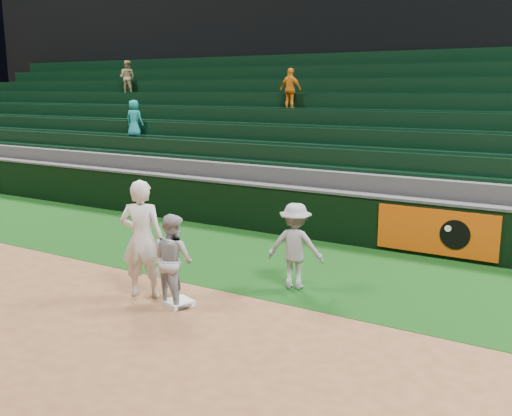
{
  "coord_description": "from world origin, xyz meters",
  "views": [
    {
      "loc": [
        5.83,
        -7.3,
        3.64
      ],
      "look_at": [
        0.05,
        2.3,
        1.3
      ],
      "focal_mm": 40.0,
      "sensor_mm": 36.0,
      "label": 1
    }
  ],
  "objects_px": {
    "baserunner": "(173,260)",
    "first_baseman": "(142,239)",
    "base_coach": "(295,246)",
    "first_base": "(179,303)"
  },
  "relations": [
    {
      "from": "baserunner",
      "to": "first_baseman",
      "type": "bearing_deg",
      "value": 10.32
    },
    {
      "from": "baserunner",
      "to": "base_coach",
      "type": "relative_size",
      "value": 0.99
    },
    {
      "from": "baserunner",
      "to": "base_coach",
      "type": "xyz_separation_m",
      "value": [
        1.42,
        1.79,
        0.02
      ]
    },
    {
      "from": "first_baseman",
      "to": "baserunner",
      "type": "bearing_deg",
      "value": 153.69
    },
    {
      "from": "first_base",
      "to": "first_baseman",
      "type": "xyz_separation_m",
      "value": [
        -0.82,
        0.05,
        1.01
      ]
    },
    {
      "from": "first_base",
      "to": "first_baseman",
      "type": "height_order",
      "value": "first_baseman"
    },
    {
      "from": "first_base",
      "to": "base_coach",
      "type": "distance_m",
      "value": 2.36
    },
    {
      "from": "first_baseman",
      "to": "base_coach",
      "type": "bearing_deg",
      "value": -164.46
    },
    {
      "from": "baserunner",
      "to": "first_base",
      "type": "bearing_deg",
      "value": -178.39
    },
    {
      "from": "first_baseman",
      "to": "base_coach",
      "type": "xyz_separation_m",
      "value": [
        2.13,
        1.76,
        -0.25
      ]
    }
  ]
}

